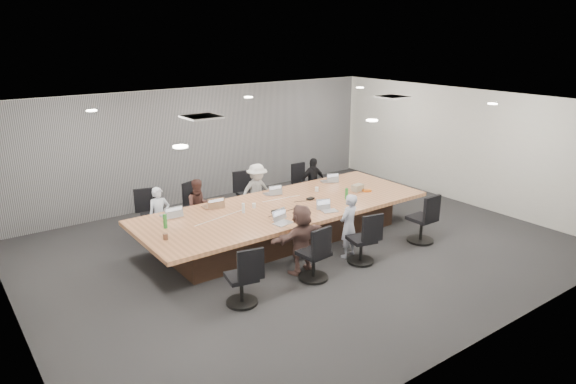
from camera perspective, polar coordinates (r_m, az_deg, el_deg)
floor at (r=10.19m, az=1.33°, el=-6.19°), size 10.00×8.00×0.00m
ceiling at (r=9.43m, az=1.45°, el=9.60°), size 10.00×8.00×0.00m
wall_back at (r=13.02m, az=-9.43°, el=5.31°), size 10.00×0.00×2.80m
wall_front at (r=7.16m, az=21.38°, el=-5.87°), size 10.00×0.00×2.80m
wall_left at (r=7.90m, az=-28.85°, el=-4.70°), size 0.00×8.00×2.80m
wall_right at (r=13.28m, az=18.83°, el=4.85°), size 0.00×8.00×2.80m
curtain at (r=12.95m, az=-9.26°, el=5.25°), size 9.80×0.04×2.80m
conference_table at (r=10.41m, az=-0.33°, el=-3.27°), size 6.00×2.20×0.74m
chair_0 at (r=10.89m, az=-14.73°, el=-2.86°), size 0.69×0.69×0.83m
chair_1 at (r=11.21m, az=-10.58°, el=-2.10°), size 0.67×0.67×0.78m
chair_2 at (r=11.85m, az=-4.36°, el=-0.64°), size 0.66×0.66×0.83m
chair_3 at (r=12.73m, az=1.74°, el=0.43°), size 0.50×0.50×0.72m
chair_4 at (r=8.08m, az=-5.20°, el=-9.86°), size 0.62×0.62×0.77m
chair_5 at (r=8.82m, az=2.87°, el=-7.29°), size 0.59×0.59×0.80m
chair_6 at (r=9.51m, az=8.14°, el=-5.65°), size 0.62×0.62×0.77m
chair_7 at (r=10.66m, az=14.63°, el=-3.27°), size 0.57×0.57×0.84m
person_0 at (r=10.52m, az=-14.08°, el=-2.56°), size 0.46×0.35×1.16m
laptop_0 at (r=9.99m, az=-12.94°, el=-2.54°), size 0.36×0.25×0.02m
person_1 at (r=10.85m, az=-9.82°, el=-1.62°), size 0.64×0.54×1.18m
laptop_1 at (r=10.33m, az=-8.50°, el=-1.59°), size 0.38×0.28×0.02m
person_2 at (r=11.50m, az=-3.46°, el=-0.00°), size 0.86×0.53×1.29m
laptop_2 at (r=11.03m, az=-1.92°, el=-0.17°), size 0.33×0.25×0.02m
person_3 at (r=12.40m, az=2.74°, el=1.10°), size 0.73×0.37×1.20m
laptop_3 at (r=11.96m, az=4.40°, el=1.19°), size 0.34×0.27×0.02m
person_5 at (r=8.98m, az=1.48°, el=-5.22°), size 1.19×0.47×1.26m
laptop_5 at (r=9.34m, az=-0.57°, el=-3.48°), size 0.37×0.29×0.02m
person_6 at (r=9.66m, az=6.76°, el=-3.74°), size 0.50×0.39×1.23m
laptop_6 at (r=9.99m, az=4.65°, el=-2.12°), size 0.34×0.27×0.02m
bottle_green_left at (r=9.36m, az=-13.49°, el=-3.18°), size 0.09×0.09×0.25m
bottle_green_right at (r=10.73m, az=6.53°, el=-0.19°), size 0.07×0.07×0.23m
bottle_clear at (r=9.89m, az=-4.98°, el=-1.79°), size 0.07×0.07×0.19m
cup_white_far at (r=10.18m, az=-3.80°, el=-1.50°), size 0.09×0.09×0.09m
cup_white_near at (r=11.20m, az=3.21°, el=0.31°), size 0.09×0.09×0.10m
mug_brown at (r=8.88m, az=-13.45°, el=-4.83°), size 0.09×0.09×0.10m
mic_left at (r=9.67m, az=-0.85°, el=-2.70°), size 0.15×0.10×0.03m
mic_right at (r=10.68m, az=2.52°, el=-0.74°), size 0.18×0.15×0.03m
stapler at (r=9.87m, az=-1.40°, el=-2.17°), size 0.18×0.05×0.07m
canvas_bag at (r=11.33m, az=7.74°, el=0.48°), size 0.28×0.20×0.14m
snack_packet at (r=11.33m, az=8.77°, el=0.16°), size 0.21×0.18×0.04m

